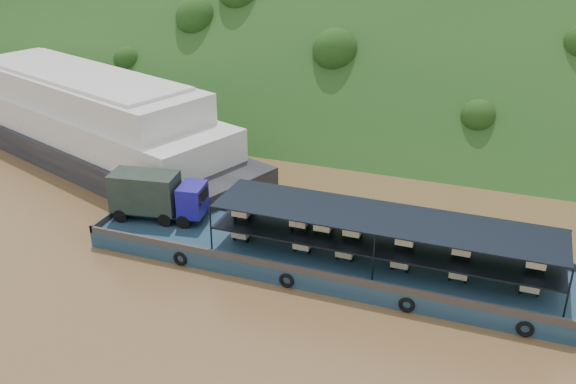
% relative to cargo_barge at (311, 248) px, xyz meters
% --- Properties ---
extents(ground, '(160.00, 160.00, 0.00)m').
position_rel_cargo_barge_xyz_m(ground, '(-1.28, 1.23, -1.22)').
color(ground, brown).
rests_on(ground, ground).
extents(hillside, '(140.00, 39.60, 39.60)m').
position_rel_cargo_barge_xyz_m(hillside, '(-1.28, 37.23, -1.22)').
color(hillside, '#173D16').
rests_on(hillside, ground).
extents(cargo_barge, '(35.05, 7.18, 4.86)m').
position_rel_cargo_barge_xyz_m(cargo_barge, '(0.00, 0.00, 0.00)').
color(cargo_barge, '#142D49').
rests_on(cargo_barge, ground).
extents(passenger_ferry, '(42.70, 23.96, 8.43)m').
position_rel_cargo_barge_xyz_m(passenger_ferry, '(-27.73, 12.31, 2.43)').
color(passenger_ferry, black).
rests_on(passenger_ferry, ground).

